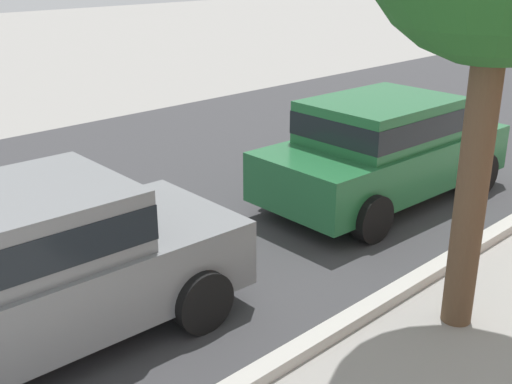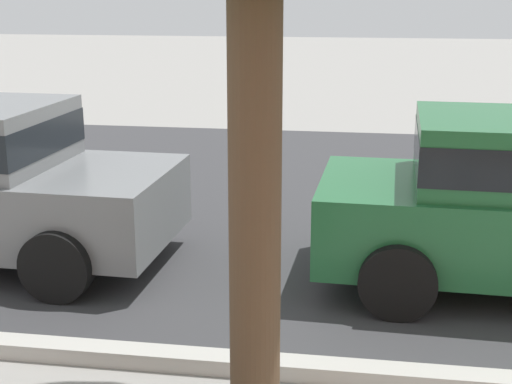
# 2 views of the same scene
# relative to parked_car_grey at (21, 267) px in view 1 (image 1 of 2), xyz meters

# --- Properties ---
(street_surface) EXTENTS (60.00, 9.00, 0.01)m
(street_surface) POSITION_rel_parked_car_grey_xyz_m (6.11, 2.73, -0.84)
(street_surface) COLOR #38383A
(street_surface) RESTS_ON ground
(parked_car_grey) EXTENTS (4.16, 2.04, 1.56)m
(parked_car_grey) POSITION_rel_parked_car_grey_xyz_m (0.00, 0.00, 0.00)
(parked_car_grey) COLOR slate
(parked_car_grey) RESTS_ON ground
(parked_car_green) EXTENTS (4.16, 2.04, 1.56)m
(parked_car_green) POSITION_rel_parked_car_grey_xyz_m (5.55, 0.00, 0.00)
(parked_car_green) COLOR #236638
(parked_car_green) RESTS_ON ground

